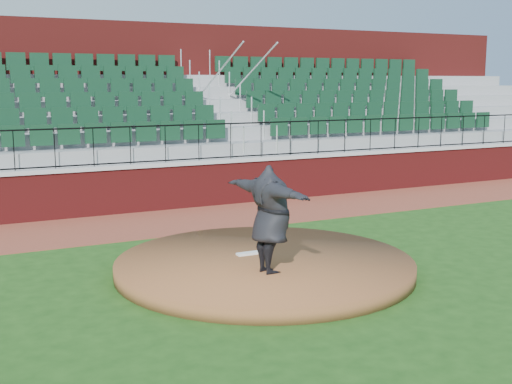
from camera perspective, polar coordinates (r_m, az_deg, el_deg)
ground at (r=12.23m, az=3.18°, el=-7.06°), size 90.00×90.00×0.00m
warning_track at (r=16.98m, az=-5.92°, el=-2.36°), size 34.00×3.20×0.01m
field_wall at (r=18.36m, az=-7.73°, el=0.39°), size 34.00×0.35×1.20m
wall_cap at (r=18.27m, az=-7.78°, el=2.40°), size 34.00×0.45×0.10m
wall_railing at (r=18.21m, az=-7.81°, el=4.12°), size 34.00×0.05×1.00m
seating_stands at (r=20.76m, az=-10.30°, el=6.09°), size 34.00×5.10×4.60m
concourse_wall at (r=23.44m, az=-12.30°, el=7.51°), size 34.00×0.50×5.50m
pitchers_mound at (r=12.30m, az=0.74°, el=-6.35°), size 5.49×5.49×0.25m
pitching_rubber at (r=12.60m, az=-0.34°, el=-5.27°), size 0.62×0.16×0.04m
pitcher at (r=11.21m, az=1.23°, el=-2.37°), size 0.89×2.34×1.86m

